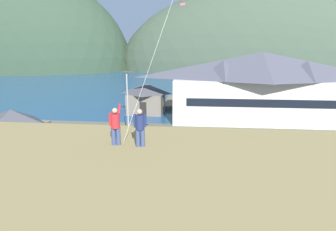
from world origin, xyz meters
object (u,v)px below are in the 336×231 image
parked_car_lone_by_shed (9,166)px  parked_car_front_row_silver (177,175)px  wharf_dock (174,102)px  parked_car_mid_row_far (83,141)px  parking_light_pole (128,103)px  parked_car_mid_row_near (172,146)px  parked_car_mid_row_center (295,177)px  moored_boat_wharfside (156,102)px  harbor_lodge (260,85)px  person_companion (140,127)px  person_kite_flyer (115,125)px  parked_car_front_row_red (113,173)px  storage_shed_waterside (146,98)px  storage_shed_near_lot (13,131)px  parked_car_back_row_left (266,151)px

parked_car_lone_by_shed → parked_car_front_row_silver: (14.31, -0.16, 0.00)m
wharf_dock → parked_car_mid_row_far: size_ratio=2.77×
parked_car_mid_row_far → parking_light_pole: bearing=44.8°
parking_light_pole → parked_car_lone_by_shed: bearing=-126.1°
parked_car_mid_row_near → parked_car_front_row_silver: bearing=-81.8°
parked_car_mid_row_far → parked_car_mid_row_center: bearing=-17.1°
moored_boat_wharfside → parked_car_lone_by_shed: bearing=-104.6°
parking_light_pole → wharf_dock: bearing=80.9°
harbor_lodge → parked_car_mid_row_center: 21.48m
moored_boat_wharfside → parked_car_mid_row_center: bearing=-63.1°
wharf_dock → parked_car_mid_row_center: (12.17, -32.34, 0.71)m
wharf_dock → person_companion: size_ratio=6.89×
parked_car_mid_row_far → parking_light_pole: 6.67m
parked_car_mid_row_center → person_kite_flyer: person_kite_flyer is taller
parked_car_mid_row_center → parked_car_front_row_red: same height
parked_car_lone_by_shed → parked_car_mid_row_near: size_ratio=1.00×
parked_car_front_row_red → storage_shed_waterside: bearing=94.4°
parked_car_mid_row_near → parking_light_pole: size_ratio=0.55×
wharf_dock → parking_light_pole: 22.93m
storage_shed_near_lot → wharf_dock: storage_shed_near_lot is taller
storage_shed_near_lot → parked_car_lone_by_shed: storage_shed_near_lot is taller
storage_shed_waterside → wharf_dock: storage_shed_waterside is taller
storage_shed_waterside → parked_car_back_row_left: (15.25, -18.64, -1.56)m
parked_car_mid_row_center → person_kite_flyer: 15.63m
storage_shed_waterside → person_kite_flyer: (4.75, -32.40, 4.76)m
parked_car_lone_by_shed → parking_light_pole: (7.73, 10.60, 3.48)m
parked_car_mid_row_far → parked_car_back_row_left: size_ratio=1.00×
parked_car_front_row_silver → person_companion: bearing=-97.8°
harbor_lodge → parked_car_back_row_left: 16.61m
parked_car_lone_by_shed → parked_car_mid_row_near: (13.40, 6.12, 0.00)m
parked_car_lone_by_shed → person_kite_flyer: (12.06, -8.10, 6.32)m
storage_shed_near_lot → person_kite_flyer: size_ratio=3.59×
parked_car_mid_row_far → storage_shed_waterside: bearing=78.5°
moored_boat_wharfside → person_companion: bearing=-82.5°
moored_boat_wharfside → parked_car_mid_row_near: size_ratio=1.40×
parked_car_front_row_silver → person_kite_flyer: bearing=-105.8°
storage_shed_near_lot → harbor_lodge: bearing=29.6°
parked_car_lone_by_shed → parked_car_front_row_silver: same height
storage_shed_near_lot → storage_shed_waterside: 21.65m
wharf_dock → moored_boat_wharfside: size_ratio=2.01×
parked_car_front_row_silver → parking_light_pole: bearing=121.4°
harbor_lodge → parked_car_back_row_left: bearing=-99.3°
parked_car_back_row_left → parking_light_pole: size_ratio=0.55×
harbor_lodge → parking_light_pole: (-17.41, -10.88, -0.88)m
parked_car_mid_row_near → person_kite_flyer: 15.61m
harbor_lodge → wharf_dock: size_ratio=2.27×
storage_shed_waterside → person_kite_flyer: person_kite_flyer is taller
moored_boat_wharfside → parked_car_mid_row_center: moored_boat_wharfside is taller
wharf_dock → parked_car_front_row_red: bearing=-93.5°
harbor_lodge → person_companion: (-11.93, -29.67, 1.95)m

